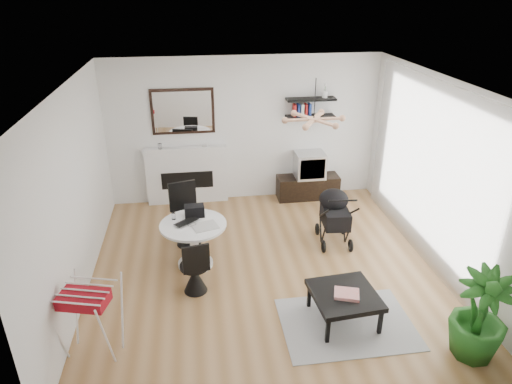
{
  "coord_description": "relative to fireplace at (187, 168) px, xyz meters",
  "views": [
    {
      "loc": [
        -0.92,
        -5.56,
        3.87
      ],
      "look_at": [
        -0.08,
        0.4,
        1.06
      ],
      "focal_mm": 32.0,
      "sensor_mm": 36.0,
      "label": 1
    }
  ],
  "objects": [
    {
      "name": "floor",
      "position": [
        1.1,
        -2.42,
        -0.69
      ],
      "size": [
        5.0,
        5.0,
        0.0
      ],
      "primitive_type": "plane",
      "color": "olive",
      "rests_on": "ground"
    },
    {
      "name": "ceiling",
      "position": [
        1.1,
        -2.42,
        2.01
      ],
      "size": [
        5.0,
        5.0,
        0.0
      ],
      "primitive_type": "plane",
      "color": "white",
      "rests_on": "wall_back"
    },
    {
      "name": "wall_back",
      "position": [
        1.1,
        0.08,
        0.66
      ],
      "size": [
        5.0,
        0.0,
        5.0
      ],
      "primitive_type": "plane",
      "rotation": [
        1.57,
        0.0,
        0.0
      ],
      "color": "white",
      "rests_on": "floor"
    },
    {
      "name": "wall_left",
      "position": [
        -1.4,
        -2.42,
        0.66
      ],
      "size": [
        0.0,
        5.0,
        5.0
      ],
      "primitive_type": "plane",
      "rotation": [
        1.57,
        0.0,
        1.57
      ],
      "color": "white",
      "rests_on": "floor"
    },
    {
      "name": "wall_right",
      "position": [
        3.6,
        -2.42,
        0.66
      ],
      "size": [
        0.0,
        5.0,
        5.0
      ],
      "primitive_type": "plane",
      "rotation": [
        1.57,
        0.0,
        -1.57
      ],
      "color": "white",
      "rests_on": "floor"
    },
    {
      "name": "sheer_curtain",
      "position": [
        3.5,
        -2.22,
        0.66
      ],
      "size": [
        0.04,
        3.6,
        2.6
      ],
      "primitive_type": "cube",
      "color": "white",
      "rests_on": "wall_right"
    },
    {
      "name": "fireplace",
      "position": [
        0.0,
        0.0,
        0.0
      ],
      "size": [
        1.5,
        0.17,
        2.16
      ],
      "color": "white",
      "rests_on": "floor"
    },
    {
      "name": "shelf_lower",
      "position": [
        2.3,
        -0.05,
        0.91
      ],
      "size": [
        0.9,
        0.25,
        0.04
      ],
      "primitive_type": "cube",
      "color": "black",
      "rests_on": "wall_back"
    },
    {
      "name": "shelf_upper",
      "position": [
        2.3,
        -0.05,
        1.23
      ],
      "size": [
        0.9,
        0.25,
        0.04
      ],
      "primitive_type": "cube",
      "color": "black",
      "rests_on": "wall_back"
    },
    {
      "name": "pendant_lamp",
      "position": [
        1.8,
        -2.12,
        1.46
      ],
      "size": [
        0.9,
        0.9,
        0.1
      ],
      "primitive_type": null,
      "color": "tan",
      "rests_on": "ceiling"
    },
    {
      "name": "tv_console",
      "position": [
        2.3,
        -0.14,
        -0.46
      ],
      "size": [
        1.18,
        0.41,
        0.44
      ],
      "primitive_type": "cube",
      "color": "black",
      "rests_on": "floor"
    },
    {
      "name": "crt_tv",
      "position": [
        2.32,
        -0.14,
        0.0
      ],
      "size": [
        0.55,
        0.48,
        0.48
      ],
      "color": "silver",
      "rests_on": "tv_console"
    },
    {
      "name": "dining_table",
      "position": [
        0.08,
        -2.19,
        -0.22
      ],
      "size": [
        0.96,
        0.96,
        0.7
      ],
      "color": "white",
      "rests_on": "floor"
    },
    {
      "name": "laptop",
      "position": [
        0.03,
        -2.2,
        0.03
      ],
      "size": [
        0.43,
        0.41,
        0.03
      ],
      "primitive_type": "imported",
      "rotation": [
        0.0,
        0.0,
        0.68
      ],
      "color": "black",
      "rests_on": "dining_table"
    },
    {
      "name": "black_bag",
      "position": [
        0.11,
        -1.96,
        0.1
      ],
      "size": [
        0.29,
        0.19,
        0.17
      ],
      "primitive_type": "cube",
      "rotation": [
        0.0,
        0.0,
        0.05
      ],
      "color": "black",
      "rests_on": "dining_table"
    },
    {
      "name": "newspaper",
      "position": [
        0.25,
        -2.29,
        0.02
      ],
      "size": [
        0.41,
        0.37,
        0.01
      ],
      "primitive_type": "cube",
      "rotation": [
        0.0,
        0.0,
        0.29
      ],
      "color": "silver",
      "rests_on": "dining_table"
    },
    {
      "name": "drinking_glass",
      "position": [
        -0.19,
        -2.01,
        0.07
      ],
      "size": [
        0.06,
        0.06,
        0.1
      ],
      "primitive_type": "cylinder",
      "color": "white",
      "rests_on": "dining_table"
    },
    {
      "name": "chair_far",
      "position": [
        -0.01,
        -1.55,
        -0.37
      ],
      "size": [
        0.51,
        0.53,
        1.01
      ],
      "rotation": [
        0.0,
        0.0,
        0.27
      ],
      "color": "black",
      "rests_on": "floor"
    },
    {
      "name": "chair_near",
      "position": [
        0.08,
        -2.83,
        -0.43
      ],
      "size": [
        0.41,
        0.42,
        0.82
      ],
      "rotation": [
        0.0,
        0.0,
        3.33
      ],
      "color": "black",
      "rests_on": "floor"
    },
    {
      "name": "drying_rack",
      "position": [
        -1.08,
        -3.81,
        -0.22
      ],
      "size": [
        0.72,
        0.69,
        0.89
      ],
      "rotation": [
        0.0,
        0.0,
        -0.27
      ],
      "color": "white",
      "rests_on": "floor"
    },
    {
      "name": "stroller",
      "position": [
        2.32,
        -1.79,
        -0.28
      ],
      "size": [
        0.54,
        0.81,
        0.95
      ],
      "rotation": [
        0.0,
        0.0,
        -0.08
      ],
      "color": "black",
      "rests_on": "floor"
    },
    {
      "name": "rug",
      "position": [
        1.91,
        -3.75,
        -0.68
      ],
      "size": [
        1.61,
        1.16,
        0.01
      ],
      "primitive_type": "cube",
      "color": "gray",
      "rests_on": "floor"
    },
    {
      "name": "coffee_table",
      "position": [
        1.88,
        -3.67,
        -0.32
      ],
      "size": [
        0.84,
        0.84,
        0.4
      ],
      "rotation": [
        0.0,
        0.0,
        0.08
      ],
      "color": "black",
      "rests_on": "rug"
    },
    {
      "name": "magazines",
      "position": [
        1.89,
        -3.72,
        -0.26
      ],
      "size": [
        0.35,
        0.31,
        0.04
      ],
      "primitive_type": "cube",
      "rotation": [
        0.0,
        0.0,
        -0.32
      ],
      "color": "#DC3A37",
      "rests_on": "coffee_table"
    },
    {
      "name": "potted_plant",
      "position": [
        3.15,
        -4.43,
        -0.14
      ],
      "size": [
        0.77,
        0.77,
        1.09
      ],
      "primitive_type": "imported",
      "rotation": [
        0.0,
        0.0,
        -0.31
      ],
      "color": "#1F5C1A",
      "rests_on": "floor"
    }
  ]
}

